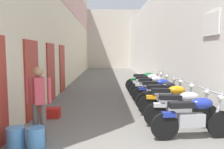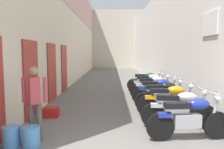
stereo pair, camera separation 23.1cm
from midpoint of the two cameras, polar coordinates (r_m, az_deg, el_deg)
ground_plane at (r=12.74m, az=-0.55°, el=-2.70°), size 39.38×39.38×0.00m
building_left at (r=14.88m, az=-11.28°, el=13.43°), size 0.45×23.38×7.72m
building_right at (r=14.91m, az=9.69°, el=8.73°), size 0.45×23.38×5.34m
building_far_end at (r=27.34m, az=-1.17°, el=8.93°), size 7.92×2.00×6.80m
motorcycle_nearest at (r=5.10m, az=18.95°, el=-10.10°), size 1.85×0.58×1.04m
motorcycle_second at (r=5.78m, az=16.33°, el=-8.16°), size 1.85×0.58×1.04m
motorcycle_third at (r=6.69m, az=13.74°, el=-6.20°), size 1.85×0.58×1.04m
motorcycle_fourth at (r=7.43m, az=12.16°, el=-4.99°), size 1.84×0.58×1.04m
motorcycle_fifth at (r=8.20m, az=10.82°, el=-3.96°), size 1.85×0.58×1.04m
motorcycle_sixth at (r=9.13m, az=9.51°, el=-2.95°), size 1.85×0.58×1.04m
motorcycle_seventh at (r=9.95m, az=8.57°, el=-2.23°), size 1.85×0.58×1.04m
motorcycle_eighth at (r=10.73m, az=7.82°, el=-1.64°), size 1.84×0.58×1.04m
pedestrian_by_doorway at (r=4.86m, az=-19.55°, el=-5.85°), size 0.52×0.39×1.57m
water_jug_near_door at (r=4.91m, az=-24.74°, el=-14.50°), size 0.34×0.34×0.42m
water_jug_beside_first at (r=4.76m, az=-20.21°, el=-14.97°), size 0.34×0.34×0.42m
plastic_crate at (r=6.72m, az=-16.02°, el=-9.38°), size 0.44×0.32×0.28m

